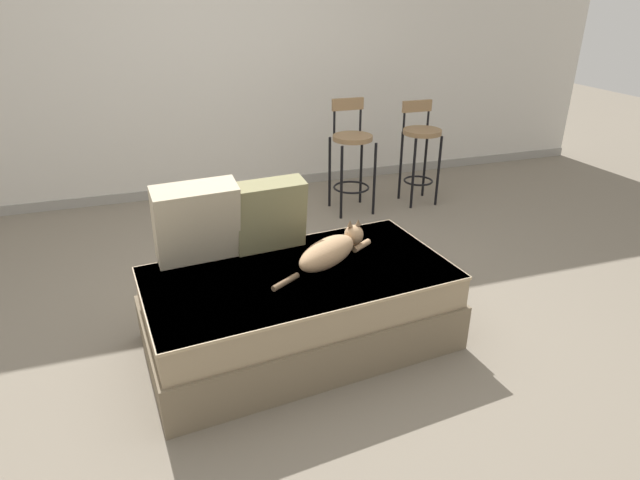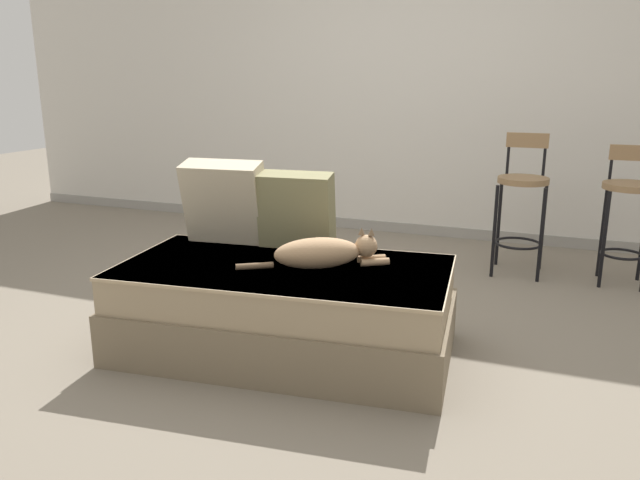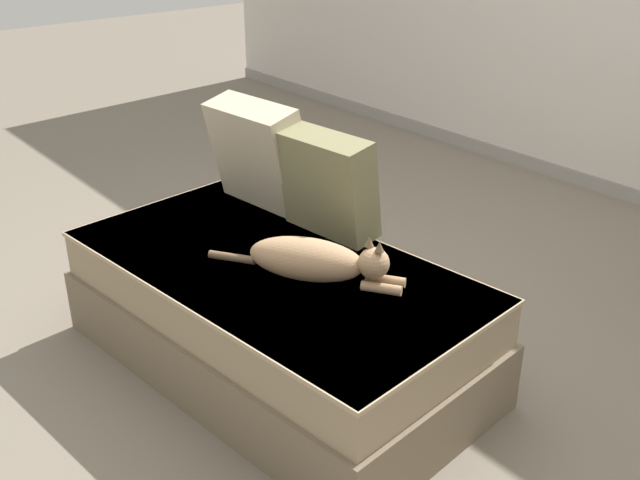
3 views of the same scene
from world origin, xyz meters
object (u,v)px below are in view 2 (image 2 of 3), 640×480
object	(u,v)px
couch	(285,308)
throw_pillow_corner	(225,202)
bar_stool_by_doorway	(628,202)
throw_pillow_middle	(296,210)
cat	(324,253)
bar_stool_near_window	(522,197)

from	to	relation	value
couch	throw_pillow_corner	world-z (taller)	throw_pillow_corner
bar_stool_by_doorway	throw_pillow_corner	bearing A→B (deg)	-145.06
throw_pillow_corner	throw_pillow_middle	world-z (taller)	throw_pillow_corner
couch	throw_pillow_corner	xyz separation A→B (m)	(-0.48, 0.29, 0.45)
cat	bar_stool_near_window	size ratio (longest dim) A/B	0.70
throw_pillow_corner	bar_stool_by_doorway	xyz separation A→B (m)	(2.13, 1.49, -0.13)
cat	couch	bearing A→B (deg)	-167.74
throw_pillow_corner	cat	size ratio (longest dim) A/B	0.69
throw_pillow_corner	bar_stool_near_window	world-z (taller)	bar_stool_near_window
throw_pillow_corner	bar_stool_by_doorway	distance (m)	2.60
cat	bar_stool_by_doorway	distance (m)	2.27
cat	bar_stool_near_window	bearing A→B (deg)	65.23
throw_pillow_middle	cat	distance (m)	0.41
throw_pillow_middle	cat	world-z (taller)	throw_pillow_middle
couch	throw_pillow_middle	xyz separation A→B (m)	(-0.07, 0.33, 0.43)
couch	bar_stool_near_window	size ratio (longest dim) A/B	1.77
cat	throw_pillow_middle	bearing A→B (deg)	132.97
cat	throw_pillow_corner	bearing A→B (deg)	160.02
throw_pillow_corner	cat	distance (m)	0.73
throw_pillow_corner	bar_stool_near_window	size ratio (longest dim) A/B	0.48
throw_pillow_middle	bar_stool_near_window	xyz separation A→B (m)	(1.07, 1.45, -0.12)
throw_pillow_middle	cat	size ratio (longest dim) A/B	0.62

